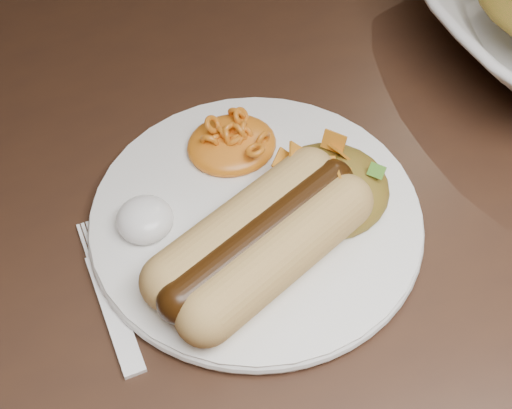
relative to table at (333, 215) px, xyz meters
name	(u,v)px	position (x,y,z in m)	size (l,w,h in m)	color
table	(333,215)	(0.00, 0.00, 0.00)	(1.60, 0.90, 0.75)	#341E12
plate	(256,218)	(-0.10, -0.04, 0.10)	(0.25, 0.25, 0.01)	white
hotdog	(261,239)	(-0.11, -0.08, 0.13)	(0.15, 0.12, 0.04)	tan
mac_and_cheese	(231,136)	(-0.09, 0.02, 0.12)	(0.07, 0.07, 0.03)	orange
sour_cream	(144,216)	(-0.17, -0.02, 0.12)	(0.04, 0.04, 0.03)	white
taco_salad	(328,181)	(-0.04, -0.05, 0.12)	(0.09, 0.09, 0.04)	#C65429
fork	(114,312)	(-0.22, -0.08, 0.09)	(0.02, 0.13, 0.00)	white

